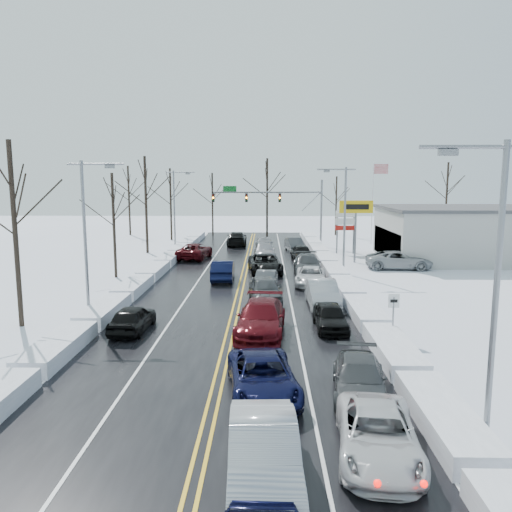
{
  "coord_description": "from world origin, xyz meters",
  "views": [
    {
      "loc": [
        1.87,
        -32.15,
        7.88
      ],
      "look_at": [
        1.15,
        3.38,
        2.5
      ],
      "focal_mm": 35.0,
      "sensor_mm": 36.0,
      "label": 1
    }
  ],
  "objects_px": {
    "dealership_building": "(487,233)",
    "traffic_signal_mast": "(279,201)",
    "flagpole": "(374,197)",
    "oncoming_car_0": "(223,280)",
    "tires_plus_sign": "(356,211)"
  },
  "relations": [
    {
      "from": "dealership_building",
      "to": "traffic_signal_mast",
      "type": "bearing_deg",
      "value": 154.05
    },
    {
      "from": "traffic_signal_mast",
      "to": "flagpole",
      "type": "bearing_deg",
      "value": 9.73
    },
    {
      "from": "oncoming_car_0",
      "to": "dealership_building",
      "type": "bearing_deg",
      "value": -158.03
    },
    {
      "from": "traffic_signal_mast",
      "to": "dealership_building",
      "type": "xyz_separation_m",
      "value": [
        20.53,
        -9.99,
        -2.82
      ]
    },
    {
      "from": "dealership_building",
      "to": "flagpole",
      "type": "bearing_deg",
      "value": 126.27
    },
    {
      "from": "traffic_signal_mast",
      "to": "oncoming_car_0",
      "type": "bearing_deg",
      "value": -103.42
    },
    {
      "from": "traffic_signal_mast",
      "to": "tires_plus_sign",
      "type": "relative_size",
      "value": 2.21
    },
    {
      "from": "tires_plus_sign",
      "to": "flagpole",
      "type": "relative_size",
      "value": 0.6
    },
    {
      "from": "dealership_building",
      "to": "oncoming_car_0",
      "type": "height_order",
      "value": "dealership_building"
    },
    {
      "from": "flagpole",
      "to": "dealership_building",
      "type": "distance_m",
      "value": 15.24
    },
    {
      "from": "flagpole",
      "to": "traffic_signal_mast",
      "type": "bearing_deg",
      "value": -170.27
    },
    {
      "from": "traffic_signal_mast",
      "to": "flagpole",
      "type": "relative_size",
      "value": 1.33
    },
    {
      "from": "dealership_building",
      "to": "oncoming_car_0",
      "type": "xyz_separation_m",
      "value": [
        -25.54,
        -11.02,
        -2.66
      ]
    },
    {
      "from": "flagpole",
      "to": "oncoming_car_0",
      "type": "distance_m",
      "value": 29.07
    },
    {
      "from": "tires_plus_sign",
      "to": "oncoming_car_0",
      "type": "relative_size",
      "value": 1.23
    }
  ]
}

